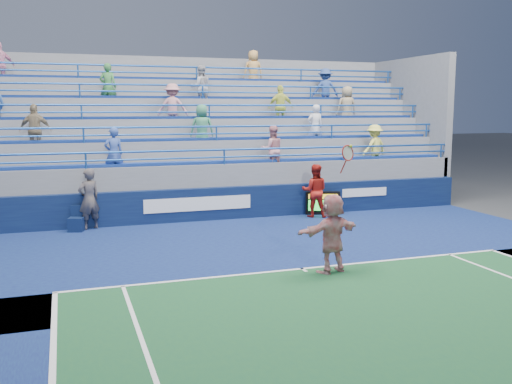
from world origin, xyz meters
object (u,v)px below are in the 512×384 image
object	(u,v)px
line_judge	(89,199)
judge_chair	(76,223)
serve_speed_board	(323,203)
ball_girl	(315,191)
tennis_player	(332,233)

from	to	relation	value
line_judge	judge_chair	bearing A→B (deg)	-2.97
serve_speed_board	ball_girl	world-z (taller)	ball_girl
serve_speed_board	judge_chair	distance (m)	8.31
serve_speed_board	judge_chair	world-z (taller)	serve_speed_board
judge_chair	tennis_player	xyz separation A→B (m)	(5.42, -6.49, 0.67)
judge_chair	line_judge	world-z (taller)	line_judge
judge_chair	line_judge	size ratio (longest dim) A/B	0.41
serve_speed_board	line_judge	world-z (taller)	line_judge
judge_chair	ball_girl	xyz separation A→B (m)	(7.86, -0.21, 0.67)
judge_chair	ball_girl	size ratio (longest dim) A/B	0.42
judge_chair	serve_speed_board	bearing A→B (deg)	0.52
judge_chair	ball_girl	distance (m)	7.89
tennis_player	line_judge	distance (m)	8.33
line_judge	ball_girl	xyz separation A→B (m)	(7.46, -0.36, -0.04)
line_judge	serve_speed_board	bearing A→B (deg)	155.24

